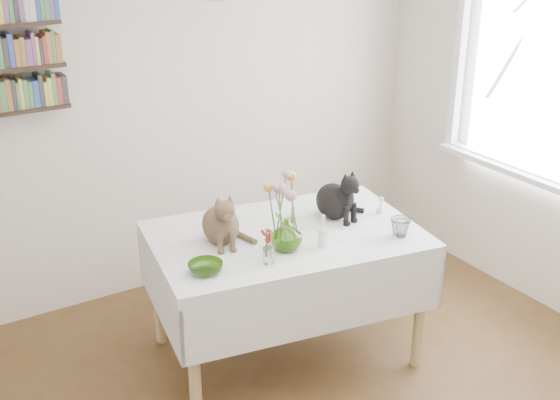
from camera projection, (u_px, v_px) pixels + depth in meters
room at (377, 237)px, 2.80m from camera, size 4.08×4.58×2.58m
window at (545, 95)px, 4.33m from camera, size 0.12×1.52×1.32m
dining_table at (286, 264)px, 3.98m from camera, size 1.62×1.18×0.79m
tabby_cat at (220, 215)px, 3.74m from camera, size 0.27×0.31×0.32m
black_cat at (334, 192)px, 4.05m from camera, size 0.27×0.31×0.31m
flower_vase at (286, 234)px, 3.68m from camera, size 0.18×0.18×0.18m
green_bowl at (205, 268)px, 3.47m from camera, size 0.22×0.22×0.05m
drinking_glass at (400, 227)px, 3.85m from camera, size 0.15×0.15×0.10m
candlestick at (323, 236)px, 3.73m from camera, size 0.05×0.05×0.18m
berry_jar at (268, 246)px, 3.53m from camera, size 0.05×0.05×0.22m
porcelain_figurine at (381, 206)px, 4.15m from camera, size 0.05×0.05×0.10m
flower_bouquet at (285, 189)px, 3.59m from camera, size 0.17×0.12×0.39m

